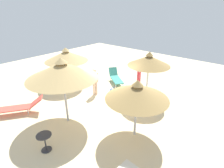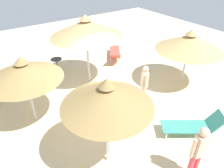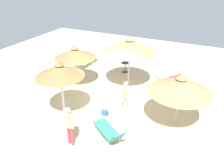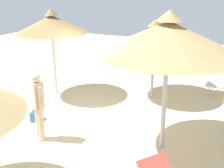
{
  "view_description": "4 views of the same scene",
  "coord_description": "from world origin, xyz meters",
  "px_view_note": "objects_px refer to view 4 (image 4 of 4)",
  "views": [
    {
      "loc": [
        5.78,
        5.52,
        4.9
      ],
      "look_at": [
        -0.27,
        0.36,
        1.29
      ],
      "focal_mm": 28.02,
      "sensor_mm": 36.0,
      "label": 1
    },
    {
      "loc": [
        -5.25,
        3.37,
        5.04
      ],
      "look_at": [
        -0.23,
        -0.1,
        1.09
      ],
      "focal_mm": 32.79,
      "sensor_mm": 36.0,
      "label": 2
    },
    {
      "loc": [
        -9.32,
        -4.71,
        6.37
      ],
      "look_at": [
        -0.41,
        -0.45,
        1.21
      ],
      "focal_mm": 36.13,
      "sensor_mm": 36.0,
      "label": 3
    },
    {
      "loc": [
        3.55,
        -6.13,
        3.54
      ],
      "look_at": [
        0.46,
        0.27,
        1.06
      ],
      "focal_mm": 47.67,
      "sensor_mm": 36.0,
      "label": 4
    }
  ],
  "objects_px": {
    "parasol_umbrella_near_right": "(168,38)",
    "handbag": "(36,115)",
    "parasol_umbrella_back": "(154,35)",
    "person_standing_far_right": "(38,103)",
    "parasol_umbrella_far_right": "(52,24)"
  },
  "relations": [
    {
      "from": "parasol_umbrella_near_right",
      "to": "handbag",
      "type": "bearing_deg",
      "value": -177.16
    },
    {
      "from": "parasol_umbrella_back",
      "to": "person_standing_far_right",
      "type": "xyz_separation_m",
      "value": [
        -1.46,
        -3.78,
        -1.05
      ]
    },
    {
      "from": "parasol_umbrella_near_right",
      "to": "person_standing_far_right",
      "type": "bearing_deg",
      "value": -161.19
    },
    {
      "from": "parasol_umbrella_far_right",
      "to": "handbag",
      "type": "height_order",
      "value": "parasol_umbrella_far_right"
    },
    {
      "from": "person_standing_far_right",
      "to": "parasol_umbrella_far_right",
      "type": "bearing_deg",
      "value": 118.94
    },
    {
      "from": "parasol_umbrella_near_right",
      "to": "parasol_umbrella_back",
      "type": "xyz_separation_m",
      "value": [
        -1.2,
        2.87,
        -0.5
      ]
    },
    {
      "from": "parasol_umbrella_far_right",
      "to": "parasol_umbrella_back",
      "type": "xyz_separation_m",
      "value": [
        2.9,
        1.18,
        -0.3
      ]
    },
    {
      "from": "parasol_umbrella_near_right",
      "to": "person_standing_far_right",
      "type": "height_order",
      "value": "parasol_umbrella_near_right"
    },
    {
      "from": "parasol_umbrella_near_right",
      "to": "person_standing_far_right",
      "type": "relative_size",
      "value": 1.85
    },
    {
      "from": "person_standing_far_right",
      "to": "handbag",
      "type": "bearing_deg",
      "value": 135.61
    },
    {
      "from": "parasol_umbrella_back",
      "to": "handbag",
      "type": "relative_size",
      "value": 5.62
    },
    {
      "from": "parasol_umbrella_near_right",
      "to": "handbag",
      "type": "xyz_separation_m",
      "value": [
        -3.42,
        -0.17,
        -2.32
      ]
    },
    {
      "from": "person_standing_far_right",
      "to": "parasol_umbrella_back",
      "type": "bearing_deg",
      "value": 68.88
    },
    {
      "from": "parasol_umbrella_far_right",
      "to": "person_standing_far_right",
      "type": "xyz_separation_m",
      "value": [
        1.44,
        -2.6,
        -1.36
      ]
    },
    {
      "from": "parasol_umbrella_near_right",
      "to": "parasol_umbrella_back",
      "type": "height_order",
      "value": "parasol_umbrella_near_right"
    }
  ]
}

